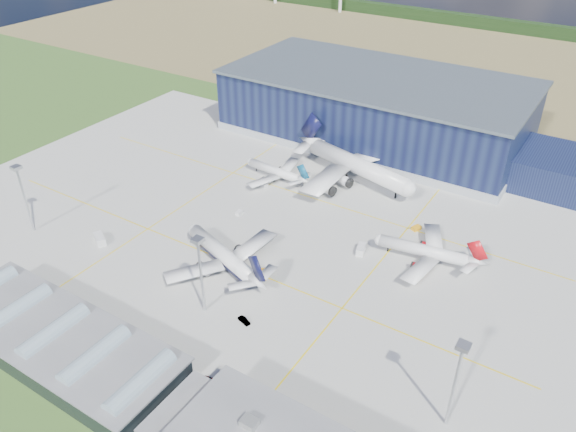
% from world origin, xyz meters
% --- Properties ---
extents(ground, '(600.00, 600.00, 0.00)m').
position_xyz_m(ground, '(0.00, 0.00, 0.00)').
color(ground, '#335921').
rests_on(ground, ground).
extents(apron, '(220.00, 160.00, 0.08)m').
position_xyz_m(apron, '(0.00, 10.00, 0.03)').
color(apron, '#9E9E99').
rests_on(apron, ground).
extents(farmland, '(600.00, 220.00, 0.01)m').
position_xyz_m(farmland, '(0.00, 220.00, 0.00)').
color(farmland, olive).
rests_on(farmland, ground).
extents(treeline, '(600.00, 8.00, 8.00)m').
position_xyz_m(treeline, '(0.00, 300.00, 4.00)').
color(treeline, black).
rests_on(treeline, ground).
extents(hangar, '(145.00, 62.00, 26.10)m').
position_xyz_m(hangar, '(2.81, 94.80, 11.62)').
color(hangar, '#0F1433').
rests_on(hangar, ground).
extents(glass_concourse, '(78.00, 23.00, 8.60)m').
position_xyz_m(glass_concourse, '(-6.45, -60.00, 3.69)').
color(glass_concourse, black).
rests_on(glass_concourse, ground).
extents(light_mast_west, '(2.60, 2.60, 23.00)m').
position_xyz_m(light_mast_west, '(-60.00, -30.00, 15.43)').
color(light_mast_west, '#B6B8BD').
rests_on(light_mast_west, ground).
extents(light_mast_center, '(2.60, 2.60, 23.00)m').
position_xyz_m(light_mast_center, '(10.00, -30.00, 15.43)').
color(light_mast_center, '#B6B8BD').
rests_on(light_mast_center, ground).
extents(light_mast_east, '(2.60, 2.60, 23.00)m').
position_xyz_m(light_mast_east, '(75.00, -30.00, 15.43)').
color(light_mast_east, '#B6B8BD').
rests_on(light_mast_east, ground).
extents(airliner_navy, '(48.65, 48.13, 12.57)m').
position_xyz_m(airliner_navy, '(2.11, -12.00, 6.28)').
color(airliner_navy, silver).
rests_on(airliner_navy, ground).
extents(airliner_red, '(37.55, 36.94, 10.86)m').
position_xyz_m(airliner_red, '(50.04, 21.36, 5.43)').
color(airliner_red, silver).
rests_on(airliner_red, ground).
extents(airliner_widebody, '(69.35, 68.50, 18.46)m').
position_xyz_m(airliner_widebody, '(12.04, 55.00, 9.23)').
color(airliner_widebody, silver).
rests_on(airliner_widebody, ground).
extents(airliner_regional, '(31.35, 30.78, 9.46)m').
position_xyz_m(airliner_regional, '(-14.31, 40.00, 4.73)').
color(airliner_regional, silver).
rests_on(airliner_regional, ground).
extents(gse_tug_a, '(3.90, 4.52, 1.61)m').
position_xyz_m(gse_tug_a, '(14.85, -10.13, 0.80)').
color(gse_tug_a, orange).
rests_on(gse_tug_a, ground).
extents(gse_van_a, '(6.28, 4.95, 2.52)m').
position_xyz_m(gse_van_a, '(-37.01, -23.31, 1.26)').
color(gse_van_a, silver).
rests_on(gse_van_a, ground).
extents(gse_cart_a, '(1.94, 2.76, 1.14)m').
position_xyz_m(gse_cart_a, '(-10.66, 12.84, 0.57)').
color(gse_cart_a, silver).
rests_on(gse_cart_a, ground).
extents(gse_van_b, '(3.51, 5.39, 2.28)m').
position_xyz_m(gse_van_b, '(33.09, 15.16, 1.14)').
color(gse_van_b, silver).
rests_on(gse_van_b, ground).
extents(gse_tug_c, '(2.90, 3.47, 1.30)m').
position_xyz_m(gse_tug_c, '(42.60, 35.59, 0.65)').
color(gse_tug_c, orange).
rests_on(gse_tug_c, ground).
extents(gse_cart_b, '(3.27, 2.36, 1.33)m').
position_xyz_m(gse_cart_b, '(-14.65, 32.73, 0.67)').
color(gse_cart_b, silver).
rests_on(gse_cart_b, ground).
extents(car_a, '(4.05, 2.64, 1.28)m').
position_xyz_m(car_a, '(25.72, -48.00, 0.64)').
color(car_a, '#99999E').
rests_on(car_a, ground).
extents(car_b, '(4.05, 2.33, 1.26)m').
position_xyz_m(car_b, '(21.39, -28.11, 0.63)').
color(car_b, '#99999E').
rests_on(car_b, ground).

